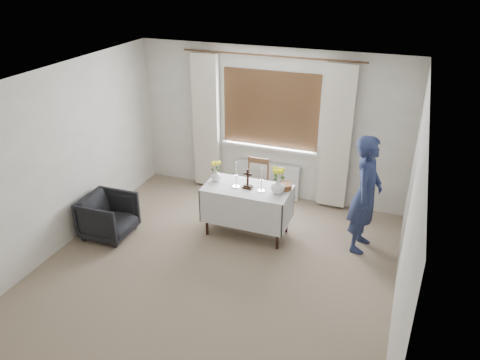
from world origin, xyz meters
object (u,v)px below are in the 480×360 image
(wooden_chair, at_px, (255,185))
(armchair, at_px, (108,216))
(flower_vase_left, at_px, (216,176))
(wooden_cross, at_px, (248,179))
(person, at_px, (366,194))
(altar_table, at_px, (247,211))
(flower_vase_right, at_px, (278,186))

(wooden_chair, xyz_separation_m, armchair, (-1.73, -1.54, -0.10))
(wooden_chair, relative_size, flower_vase_left, 4.97)
(wooden_cross, bearing_deg, person, 12.55)
(wooden_chair, distance_m, wooden_cross, 0.95)
(wooden_chair, distance_m, armchair, 2.32)
(armchair, height_order, flower_vase_left, flower_vase_left)
(person, bearing_deg, wooden_chair, 79.07)
(armchair, distance_m, flower_vase_left, 1.68)
(wooden_cross, height_order, flower_vase_left, wooden_cross)
(altar_table, bearing_deg, wooden_cross, -48.77)
(altar_table, height_order, wooden_chair, wooden_chair)
(wooden_cross, relative_size, flower_vase_right, 1.41)
(person, relative_size, flower_vase_right, 8.07)
(flower_vase_right, bearing_deg, flower_vase_left, 177.07)
(wooden_cross, distance_m, flower_vase_right, 0.44)
(altar_table, bearing_deg, person, 8.04)
(armchair, xyz_separation_m, person, (3.50, 0.98, 0.52))
(flower_vase_left, xyz_separation_m, flower_vase_right, (0.95, -0.05, 0.02))
(wooden_cross, xyz_separation_m, flower_vase_left, (-0.51, 0.06, -0.06))
(person, relative_size, flower_vase_left, 10.05)
(wooden_chair, height_order, flower_vase_left, flower_vase_left)
(flower_vase_left, bearing_deg, altar_table, -5.57)
(person, distance_m, flower_vase_right, 1.19)
(wooden_chair, xyz_separation_m, person, (1.76, -0.55, 0.42))
(altar_table, height_order, flower_vase_left, flower_vase_left)
(wooden_chair, distance_m, flower_vase_right, 1.08)
(flower_vase_right, bearing_deg, armchair, -162.03)
(altar_table, xyz_separation_m, flower_vase_right, (0.45, 0.00, 0.48))
(altar_table, height_order, armchair, altar_table)
(armchair, relative_size, flower_vase_left, 4.16)
(person, bearing_deg, armchair, 112.16)
(person, distance_m, wooden_cross, 1.63)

